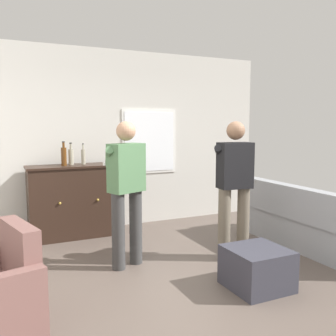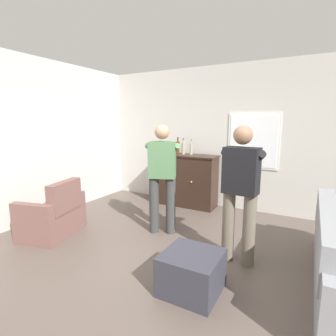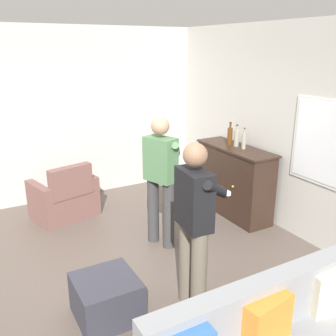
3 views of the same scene
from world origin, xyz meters
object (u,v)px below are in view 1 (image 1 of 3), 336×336
(bottle_liquor_amber, at_px, (64,156))
(ottoman, at_px, (257,268))
(sideboard_cabinet, at_px, (76,201))
(bottle_wine_green, at_px, (71,156))
(couch, at_px, (302,223))
(bottle_spirits_clear, at_px, (83,156))
(person_standing_left, at_px, (126,187))
(person_standing_right, at_px, (234,183))

(bottle_liquor_amber, height_order, ottoman, bottle_liquor_amber)
(sideboard_cabinet, height_order, bottle_wine_green, bottle_wine_green)
(couch, height_order, sideboard_cabinet, sideboard_cabinet)
(bottle_spirits_clear, relative_size, ottoman, 0.54)
(bottle_spirits_clear, bearing_deg, person_standing_left, -83.49)
(bottle_wine_green, distance_m, bottle_liquor_amber, 0.12)
(couch, bearing_deg, person_standing_left, 171.03)
(sideboard_cabinet, relative_size, bottle_spirits_clear, 4.42)
(bottle_wine_green, xyz_separation_m, ottoman, (1.33, -2.57, -0.98))
(sideboard_cabinet, xyz_separation_m, person_standing_right, (1.56, -1.73, 0.41))
(ottoman, bearing_deg, bottle_liquor_amber, 119.65)
(sideboard_cabinet, relative_size, person_standing_left, 0.81)
(sideboard_cabinet, distance_m, bottle_spirits_clear, 0.66)
(ottoman, bearing_deg, bottle_wine_green, 117.43)
(sideboard_cabinet, bearing_deg, bottle_wine_green, 139.33)
(sideboard_cabinet, bearing_deg, bottle_spirits_clear, 13.93)
(ottoman, xyz_separation_m, person_standing_left, (-0.99, 1.12, 0.73))
(sideboard_cabinet, relative_size, ottoman, 2.40)
(bottle_liquor_amber, relative_size, person_standing_left, 0.21)
(ottoman, bearing_deg, sideboard_cabinet, 116.97)
(bottle_liquor_amber, height_order, bottle_spirits_clear, bottle_liquor_amber)
(ottoman, distance_m, person_standing_right, 1.12)
(bottle_wine_green, height_order, bottle_spirits_clear, bottle_wine_green)
(couch, relative_size, bottle_spirits_clear, 7.26)
(bottle_liquor_amber, relative_size, bottle_spirits_clear, 1.12)
(sideboard_cabinet, height_order, bottle_spirits_clear, bottle_spirits_clear)
(ottoman, bearing_deg, couch, 29.31)
(person_standing_left, xyz_separation_m, person_standing_right, (1.26, -0.32, 0.00))
(bottle_spirits_clear, height_order, person_standing_left, person_standing_left)
(bottle_wine_green, height_order, bottle_liquor_amber, bottle_liquor_amber)
(ottoman, relative_size, person_standing_left, 0.34)
(bottle_liquor_amber, distance_m, person_standing_right, 2.45)
(sideboard_cabinet, bearing_deg, person_standing_left, -78.19)
(bottle_spirits_clear, xyz_separation_m, person_standing_left, (0.16, -1.44, -0.24))
(couch, xyz_separation_m, sideboard_cabinet, (-2.63, 1.78, 0.19))
(bottle_wine_green, bearing_deg, sideboard_cabinet, -40.67)
(bottle_wine_green, distance_m, bottle_spirits_clear, 0.18)
(ottoman, bearing_deg, person_standing_right, 71.49)
(bottle_liquor_amber, xyz_separation_m, ottoman, (1.44, -2.53, -0.99))
(bottle_liquor_amber, xyz_separation_m, person_standing_right, (1.71, -1.73, -0.26))
(person_standing_left, bearing_deg, bottle_wine_green, 103.23)
(couch, distance_m, bottle_spirits_clear, 3.20)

